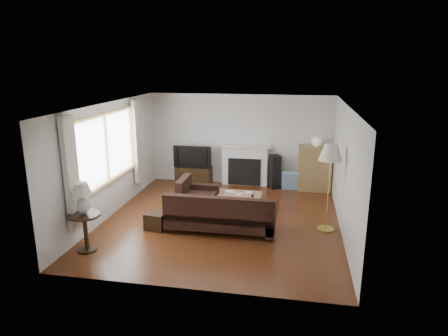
% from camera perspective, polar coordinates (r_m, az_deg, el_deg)
% --- Properties ---
extents(room, '(5.10, 5.60, 2.54)m').
position_cam_1_polar(room, '(8.36, -0.37, 0.47)').
color(room, '#532812').
rests_on(room, ground).
extents(window, '(0.12, 2.74, 1.54)m').
position_cam_1_polar(window, '(8.89, -16.36, 2.72)').
color(window, olive).
rests_on(window, room).
extents(curtain_near, '(0.10, 0.35, 2.10)m').
position_cam_1_polar(curtain_near, '(7.61, -21.00, -0.85)').
color(curtain_near, beige).
rests_on(curtain_near, room).
extents(curtain_far, '(0.10, 0.35, 2.10)m').
position_cam_1_polar(curtain_far, '(10.25, -12.28, 3.71)').
color(curtain_far, beige).
rests_on(curtain_far, room).
extents(fireplace, '(1.40, 0.26, 1.15)m').
position_cam_1_polar(fireplace, '(11.03, 2.97, 0.43)').
color(fireplace, white).
rests_on(fireplace, room).
extents(tv_stand, '(1.00, 0.45, 0.50)m').
position_cam_1_polar(tv_stand, '(11.24, -4.33, -1.03)').
color(tv_stand, black).
rests_on(tv_stand, ground).
extents(television, '(1.06, 0.14, 0.61)m').
position_cam_1_polar(television, '(11.10, -4.39, 1.73)').
color(television, black).
rests_on(television, tv_stand).
extents(speaker_left, '(0.26, 0.30, 0.80)m').
position_cam_1_polar(speaker_left, '(11.23, -3.89, -0.24)').
color(speaker_left, black).
rests_on(speaker_left, ground).
extents(speaker_right, '(0.36, 0.38, 0.91)m').
position_cam_1_polar(speaker_right, '(10.88, 7.26, -0.53)').
color(speaker_right, black).
rests_on(speaker_right, ground).
extents(bookshelf, '(0.87, 0.41, 1.20)m').
position_cam_1_polar(bookshelf, '(10.83, 12.82, -0.08)').
color(bookshelf, olive).
rests_on(bookshelf, ground).
extents(globe_lamp, '(0.25, 0.25, 0.25)m').
position_cam_1_polar(globe_lamp, '(10.66, 13.04, 3.69)').
color(globe_lamp, white).
rests_on(globe_lamp, bookshelf).
extents(sectional_sofa, '(2.37, 1.74, 0.77)m').
position_cam_1_polar(sectional_sofa, '(8.13, -0.43, -6.37)').
color(sectional_sofa, black).
rests_on(sectional_sofa, ground).
extents(coffee_table, '(1.05, 0.59, 0.41)m').
position_cam_1_polar(coffee_table, '(9.27, 2.14, -4.83)').
color(coffee_table, '#906645').
rests_on(coffee_table, ground).
extents(footstool, '(0.47, 0.47, 0.35)m').
position_cam_1_polar(footstool, '(8.41, -9.57, -7.39)').
color(footstool, black).
rests_on(footstool, ground).
extents(floor_lamp, '(0.55, 0.55, 1.80)m').
position_cam_1_polar(floor_lamp, '(8.25, 14.67, -2.77)').
color(floor_lamp, gold).
rests_on(floor_lamp, ground).
extents(side_table, '(0.57, 0.57, 0.71)m').
position_cam_1_polar(side_table, '(7.72, -19.15, -8.68)').
color(side_table, black).
rests_on(side_table, ground).
extents(table_lamp, '(0.35, 0.35, 0.57)m').
position_cam_1_polar(table_lamp, '(7.50, -19.57, -4.17)').
color(table_lamp, silver).
rests_on(table_lamp, side_table).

